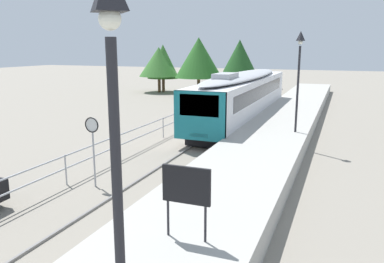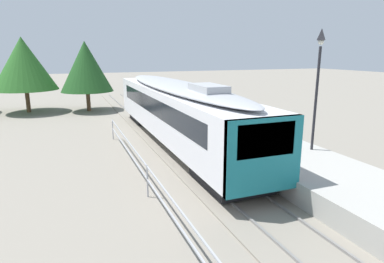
% 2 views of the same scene
% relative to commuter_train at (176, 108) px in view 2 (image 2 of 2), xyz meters
% --- Properties ---
extents(ground_plane, '(160.00, 160.00, 0.00)m').
position_rel_commuter_train_xyz_m(ground_plane, '(-3.00, -5.50, -2.14)').
color(ground_plane, gray).
extents(track_rails, '(3.20, 60.00, 0.14)m').
position_rel_commuter_train_xyz_m(track_rails, '(0.00, -5.50, -2.11)').
color(track_rails, gray).
rests_on(track_rails, ground).
extents(commuter_train, '(2.82, 18.44, 3.74)m').
position_rel_commuter_train_xyz_m(commuter_train, '(0.00, 0.00, 0.00)').
color(commuter_train, silver).
rests_on(commuter_train, track_rails).
extents(station_platform, '(3.90, 60.00, 0.90)m').
position_rel_commuter_train_xyz_m(station_platform, '(3.25, -5.50, -1.69)').
color(station_platform, '#A8A59E').
rests_on(station_platform, ground).
extents(platform_lamp_mid_platform, '(0.34, 0.34, 5.35)m').
position_rel_commuter_train_xyz_m(platform_lamp_mid_platform, '(4.51, -6.12, 2.48)').
color(platform_lamp_mid_platform, '#232328').
rests_on(platform_lamp_mid_platform, station_platform).
extents(tree_behind_carpark, '(5.48, 5.48, 6.60)m').
position_rel_commuter_train_xyz_m(tree_behind_carpark, '(-9.03, 15.06, 2.16)').
color(tree_behind_carpark, brown).
rests_on(tree_behind_carpark, ground).
extents(tree_distant_left, '(4.64, 4.64, 6.27)m').
position_rel_commuter_train_xyz_m(tree_distant_left, '(-3.90, 13.87, 1.89)').
color(tree_distant_left, brown).
rests_on(tree_distant_left, ground).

